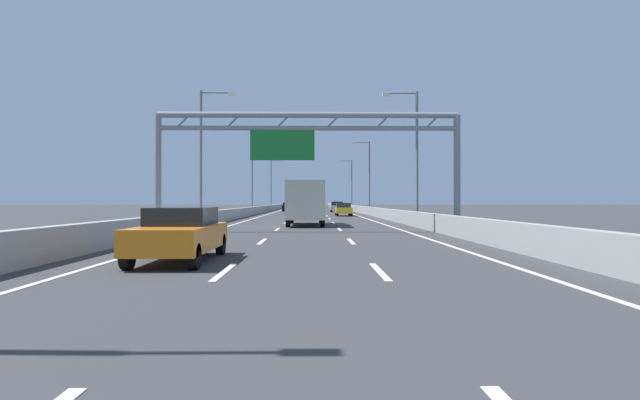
{
  "coord_description": "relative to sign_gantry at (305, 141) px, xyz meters",
  "views": [
    {
      "loc": [
        0.25,
        0.44,
        1.64
      ],
      "look_at": [
        1.26,
        73.06,
        1.78
      ],
      "focal_mm": 29.26,
      "sensor_mm": 36.0,
      "label": 1
    }
  ],
  "objects": [
    {
      "name": "lane_dash_right_13",
      "position": [
        1.98,
        92.51,
        -4.83
      ],
      "size": [
        0.16,
        3.0,
        0.01
      ],
      "primitive_type": "cube",
      "color": "white",
      "rests_on": "ground_plane"
    },
    {
      "name": "lane_dash_left_11",
      "position": [
        -1.62,
        74.51,
        -4.83
      ],
      "size": [
        0.16,
        3.0,
        0.01
      ],
      "primitive_type": "cube",
      "color": "white",
      "rests_on": "ground_plane"
    },
    {
      "name": "lane_dash_left_12",
      "position": [
        -1.62,
        83.51,
        -4.83
      ],
      "size": [
        0.16,
        3.0,
        0.01
      ],
      "primitive_type": "cube",
      "color": "white",
      "rests_on": "ground_plane"
    },
    {
      "name": "streetlamp_right_far",
      "position": [
        7.64,
        40.71,
        0.56
      ],
      "size": [
        2.58,
        0.28,
        9.5
      ],
      "color": "slate",
      "rests_on": "ground_plane"
    },
    {
      "name": "lane_dash_left_15",
      "position": [
        -1.62,
        110.51,
        -4.83
      ],
      "size": [
        0.16,
        3.0,
        0.01
      ],
      "primitive_type": "cube",
      "color": "white",
      "rests_on": "ground_plane"
    },
    {
      "name": "lane_dash_left_8",
      "position": [
        -1.62,
        47.51,
        -4.83
      ],
      "size": [
        0.16,
        3.0,
        0.01
      ],
      "primitive_type": "cube",
      "color": "white",
      "rests_on": "ground_plane"
    },
    {
      "name": "edge_line_left",
      "position": [
        -5.07,
        60.01,
        -4.83
      ],
      "size": [
        0.16,
        176.0,
        0.01
      ],
      "primitive_type": "cube",
      "color": "white",
      "rests_on": "ground_plane"
    },
    {
      "name": "lane_dash_right_16",
      "position": [
        1.98,
        119.51,
        -4.83
      ],
      "size": [
        0.16,
        3.0,
        0.01
      ],
      "primitive_type": "cube",
      "color": "white",
      "rests_on": "ground_plane"
    },
    {
      "name": "lane_dash_left_9",
      "position": [
        -1.62,
        56.51,
        -4.83
      ],
      "size": [
        0.16,
        3.0,
        0.01
      ],
      "primitive_type": "cube",
      "color": "white",
      "rests_on": "ground_plane"
    },
    {
      "name": "white_car",
      "position": [
        -3.19,
        102.48,
        -4.09
      ],
      "size": [
        1.84,
        4.46,
        1.45
      ],
      "color": "silver",
      "rests_on": "ground_plane"
    },
    {
      "name": "lane_dash_left_14",
      "position": [
        -1.62,
        101.51,
        -4.83
      ],
      "size": [
        0.16,
        3.0,
        0.01
      ],
      "primitive_type": "cube",
      "color": "white",
      "rests_on": "ground_plane"
    },
    {
      "name": "lane_dash_left_6",
      "position": [
        -1.62,
        29.51,
        -4.83
      ],
      "size": [
        0.16,
        3.0,
        0.01
      ],
      "primitive_type": "cube",
      "color": "white",
      "rests_on": "ground_plane"
    },
    {
      "name": "lane_dash_right_1",
      "position": [
        1.98,
        -15.49,
        -4.83
      ],
      "size": [
        0.16,
        3.0,
        0.01
      ],
      "primitive_type": "cube",
      "color": "white",
      "rests_on": "ground_plane"
    },
    {
      "name": "lane_dash_left_3",
      "position": [
        -1.62,
        2.51,
        -4.83
      ],
      "size": [
        0.16,
        3.0,
        0.01
      ],
      "primitive_type": "cube",
      "color": "white",
      "rests_on": "ground_plane"
    },
    {
      "name": "black_car",
      "position": [
        -3.47,
        55.44,
        -4.11
      ],
      "size": [
        1.81,
        4.57,
        1.41
      ],
      "color": "black",
      "rests_on": "ground_plane"
    },
    {
      "name": "streetlamp_right_mid",
      "position": [
        7.64,
        9.53,
        0.56
      ],
      "size": [
        2.58,
        0.28,
        9.5
      ],
      "color": "slate",
      "rests_on": "ground_plane"
    },
    {
      "name": "lane_dash_right_7",
      "position": [
        1.98,
        38.51,
        -4.83
      ],
      "size": [
        0.16,
        3.0,
        0.01
      ],
      "primitive_type": "cube",
      "color": "white",
      "rests_on": "ground_plane"
    },
    {
      "name": "lane_dash_left_17",
      "position": [
        -1.62,
        128.51,
        -4.83
      ],
      "size": [
        0.16,
        3.0,
        0.01
      ],
      "primitive_type": "cube",
      "color": "white",
      "rests_on": "ground_plane"
    },
    {
      "name": "lane_dash_left_16",
      "position": [
        -1.62,
        119.51,
        -4.83
      ],
      "size": [
        0.16,
        3.0,
        0.01
      ],
      "primitive_type": "cube",
      "color": "white",
      "rests_on": "ground_plane"
    },
    {
      "name": "yellow_car",
      "position": [
        3.82,
        29.68,
        -4.11
      ],
      "size": [
        1.72,
        4.42,
        1.43
      ],
      "color": "yellow",
      "rests_on": "ground_plane"
    },
    {
      "name": "lane_dash_right_6",
      "position": [
        1.98,
        29.51,
        -4.83
      ],
      "size": [
        0.16,
        3.0,
        0.01
      ],
      "primitive_type": "cube",
      "color": "white",
      "rests_on": "ground_plane"
    },
    {
      "name": "box_truck",
      "position": [
        -0.04,
        7.58,
        -3.21
      ],
      "size": [
        2.44,
        7.94,
        2.91
      ],
      "color": "silver",
      "rests_on": "ground_plane"
    },
    {
      "name": "lane_dash_right_8",
      "position": [
        1.98,
        47.51,
        -4.83
      ],
      "size": [
        0.16,
        3.0,
        0.01
      ],
      "primitive_type": "cube",
      "color": "white",
      "rests_on": "ground_plane"
    },
    {
      "name": "lane_dash_right_15",
      "position": [
        1.98,
        110.51,
        -4.83
      ],
      "size": [
        0.16,
        3.0,
        0.01
      ],
      "primitive_type": "cube",
      "color": "white",
      "rests_on": "ground_plane"
    },
    {
      "name": "sign_gantry",
      "position": [
        0.0,
        0.0,
        0.0
      ],
      "size": [
        16.2,
        0.36,
        6.36
      ],
      "color": "gray",
      "rests_on": "ground_plane"
    },
    {
      "name": "lane_dash_left_2",
      "position": [
        -1.62,
        -6.49,
        -4.83
      ],
      "size": [
        0.16,
        3.0,
        0.01
      ],
      "primitive_type": "cube",
      "color": "white",
      "rests_on": "ground_plane"
    },
    {
      "name": "streetlamp_left_far",
      "position": [
        -7.29,
        40.71,
        0.56
      ],
      "size": [
        2.58,
        0.28,
        9.5
      ],
      "color": "slate",
      "rests_on": "ground_plane"
    },
    {
      "name": "green_car",
      "position": [
        -0.03,
        64.29,
        -4.08
      ],
      "size": [
        1.75,
        4.62,
        1.47
      ],
      "color": "#1E7A38",
      "rests_on": "ground_plane"
    },
    {
      "name": "lane_dash_left_5",
      "position": [
        -1.62,
        20.51,
        -4.83
      ],
      "size": [
        0.16,
        3.0,
        0.01
      ],
      "primitive_type": "cube",
      "color": "white",
      "rests_on": "ground_plane"
    },
    {
      "name": "lane_dash_right_5",
      "position": [
        1.98,
        20.51,
        -4.83
      ],
      "size": [
        0.16,
        3.0,
        0.01
      ],
      "primitive_type": "cube",
      "color": "white",
      "rests_on": "ground_plane"
    },
    {
      "name": "lane_dash_left_7",
      "position": [
        -1.62,
        38.51,
        -4.83
      ],
      "size": [
        0.16,
        3.0,
        0.01
      ],
      "primitive_type": "cube",
      "color": "white",
      "rests_on": "ground_plane"
    },
    {
      "name": "lane_dash_left_13",
      "position": [
        -1.62,
        92.51,
        -4.83
      ],
      "size": [
        0.16,
        3.0,
        0.01
      ],
      "primitive_type": "cube",
      "color": "white",
      "rests_on": "ground_plane"
    },
    {
      "name": "edge_line_right",
      "position": [
        5.43,
        60.01,
        -4.83
      ],
      "size": [
        0.16,
        176.0,
        0.01
      ],
      "primitive_type": "cube",
      "color": "white",
      "rests_on": "ground_plane"
    },
    {
      "name": "ground_plane",
      "position": [
        0.18,
        72.01,
        -4.84
      ],
      "size": [
        260.0,
        260.0,
        0.0
      ],
      "primitive_type": "plane",
      "color": "#38383A"
    },
    {
      "name": "silver_car",
      "position": [
        4.0,
        49.56,
        -4.05
      ],
      "size": [
        1.89,
        4.65,
        1.57
      ],
      "color": "#A8ADB2",
      "rests_on": "ground_plane"
    },
    {
      "name": "lane_dash_right_2",
      "position": [
        1.98,
        -6.49,
        -4.83
      ],
      "size": [
        0.16,
        3.0,
        0.01
      ],
      "primitive_type": "cube",
      "color": "white",
      "rests_on": "ground_plane"
    },
    {
      "name": "lane_dash_right_17",
      "position": [
        1.98,
        128.51,
        -4.83
      ],
      "size": [
        0.16,
        3.0,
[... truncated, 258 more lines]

